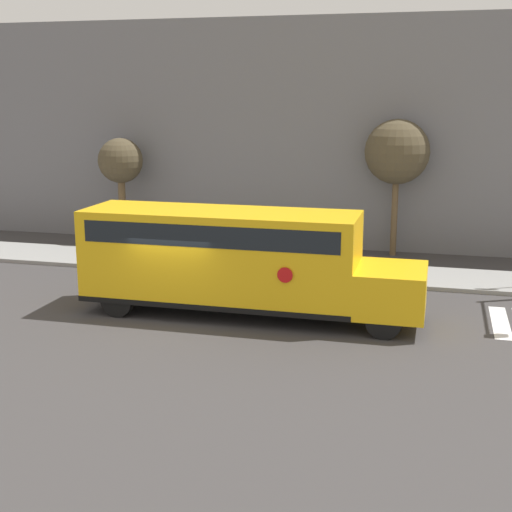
% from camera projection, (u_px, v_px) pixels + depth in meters
% --- Properties ---
extents(ground_plane, '(60.00, 60.00, 0.00)m').
position_uv_depth(ground_plane, '(176.00, 318.00, 21.54)').
color(ground_plane, '#3A3838').
extents(sidewalk_strip, '(44.00, 3.00, 0.15)m').
position_uv_depth(sidewalk_strip, '(236.00, 266.00, 27.65)').
color(sidewalk_strip, gray).
rests_on(sidewalk_strip, ground).
extents(building_backdrop, '(32.00, 4.00, 9.78)m').
position_uv_depth(building_backdrop, '(275.00, 132.00, 32.70)').
color(building_backdrop, slate).
rests_on(building_backdrop, ground).
extents(school_bus, '(10.27, 2.57, 3.20)m').
position_uv_depth(school_bus, '(234.00, 257.00, 21.48)').
color(school_bus, yellow).
rests_on(school_bus, ground).
extents(tree_near_sidewalk, '(1.98, 1.98, 4.71)m').
position_uv_depth(tree_near_sidewalk, '(121.00, 163.00, 31.44)').
color(tree_near_sidewalk, brown).
rests_on(tree_near_sidewalk, ground).
extents(tree_far_sidewalk, '(2.64, 2.64, 5.62)m').
position_uv_depth(tree_far_sidewalk, '(397.00, 153.00, 28.92)').
color(tree_far_sidewalk, brown).
rests_on(tree_far_sidewalk, ground).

